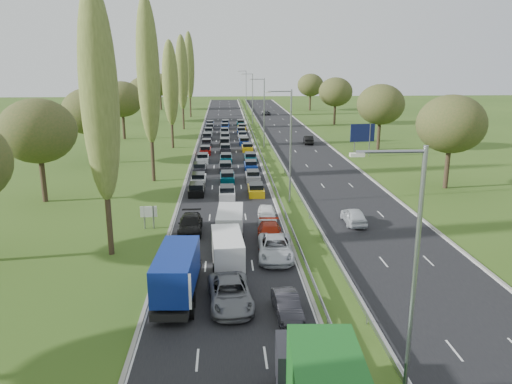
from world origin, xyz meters
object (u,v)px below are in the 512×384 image
object	(u,v)px
near_car_3	(190,224)
direction_sign	(362,134)
blue_lorry	(178,271)
info_sign	(149,214)
white_van_front	(227,248)
white_van_rear	(230,222)

from	to	relation	value
near_car_3	direction_sign	distance (m)	43.04
blue_lorry	info_sign	distance (m)	14.52
blue_lorry	white_van_front	size ratio (longest dim) A/B	1.47
blue_lorry	info_sign	size ratio (longest dim) A/B	3.90
white_van_front	direction_sign	xyz separation A→B (m)	(21.74, 42.02, 2.42)
blue_lorry	direction_sign	bearing A→B (deg)	65.71
blue_lorry	info_sign	xyz separation A→B (m)	(-3.87, 13.98, -0.45)
white_van_rear	info_sign	bearing A→B (deg)	167.25
near_car_3	blue_lorry	bearing A→B (deg)	-90.31
info_sign	direction_sign	size ratio (longest dim) A/B	0.40
blue_lorry	direction_sign	size ratio (longest dim) A/B	1.58
info_sign	blue_lorry	bearing A→B (deg)	-74.52
info_sign	white_van_rear	bearing A→B (deg)	-15.65
near_car_3	info_sign	bearing A→B (deg)	160.88
blue_lorry	white_van_front	bearing A→B (deg)	63.78
direction_sign	near_car_3	bearing A→B (deg)	-125.56
white_van_front	info_sign	bearing A→B (deg)	126.78
white_van_front	blue_lorry	bearing A→B (deg)	-122.91
white_van_rear	direction_sign	world-z (taller)	direction_sign
near_car_3	direction_sign	size ratio (longest dim) A/B	0.98
white_van_front	white_van_rear	distance (m)	6.32
white_van_rear	info_sign	distance (m)	7.63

